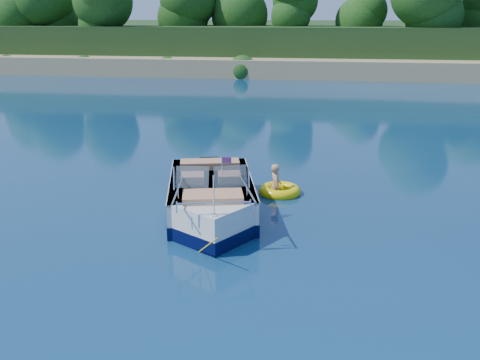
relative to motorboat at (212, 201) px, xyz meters
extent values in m
plane|color=#091E3F|center=(3.22, -3.53, -0.39)|extent=(160.00, 160.00, 0.00)
cube|color=#9B855A|center=(3.22, 34.47, 0.11)|extent=(170.00, 8.00, 2.00)
cube|color=#1E3515|center=(3.22, 61.47, 0.61)|extent=(170.00, 56.00, 6.00)
cylinder|color=black|center=(-14.78, 36.97, 2.71)|extent=(0.44, 0.44, 3.20)
sphere|color=black|center=(-14.78, 36.97, 5.75)|extent=(5.28, 5.28, 5.28)
cylinder|color=black|center=(3.22, 38.47, 2.91)|extent=(0.44, 0.44, 3.60)
cube|color=silver|center=(-0.10, 0.40, -0.07)|extent=(3.03, 4.44, 1.12)
cube|color=silver|center=(0.35, -1.47, -0.07)|extent=(2.08, 2.08, 1.12)
cube|color=black|center=(-0.10, 0.40, -0.22)|extent=(3.07, 4.48, 0.32)
cube|color=black|center=(0.35, -1.47, -0.22)|extent=(2.12, 2.12, 0.32)
cube|color=tan|center=(-0.17, 0.71, 0.25)|extent=(2.33, 3.16, 0.11)
cube|color=silver|center=(-0.10, 0.40, 0.46)|extent=(3.07, 4.45, 0.06)
cube|color=black|center=(-0.61, 2.55, -0.02)|extent=(0.66, 0.50, 0.96)
cube|color=#8C9EA5|center=(-0.39, -0.44, 0.77)|extent=(0.86, 0.36, 0.52)
cube|color=#8C9EA5|center=(0.55, -0.22, 0.77)|extent=(0.88, 0.57, 0.52)
cube|color=tan|center=(-0.50, 0.03, 0.49)|extent=(0.71, 0.71, 0.43)
cube|color=tan|center=(0.44, 0.25, 0.49)|extent=(0.71, 0.71, 0.43)
cube|color=tan|center=(-0.35, 1.44, 0.49)|extent=(1.76, 0.96, 0.41)
cube|color=tan|center=(0.30, -1.27, 0.47)|extent=(1.56, 1.11, 0.36)
cylinder|color=silver|center=(0.54, -2.26, 0.95)|extent=(0.04, 0.04, 0.91)
cube|color=red|center=(0.45, -0.24, 1.20)|extent=(0.23, 0.07, 0.15)
cube|color=silver|center=(0.55, -2.31, 0.53)|extent=(0.12, 0.09, 0.05)
cylinder|color=yellow|center=(0.49, -2.71, -0.02)|extent=(0.66, 0.98, 0.82)
torus|color=yellow|center=(1.62, 2.06, -0.31)|extent=(1.51, 1.51, 0.33)
torus|color=#B5090B|center=(1.62, 2.06, -0.30)|extent=(1.24, 1.24, 0.11)
imported|color=tan|center=(1.48, 2.08, -0.39)|extent=(0.53, 0.81, 1.47)
camera|label=1|loc=(2.81, -12.91, 4.69)|focal=40.00mm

